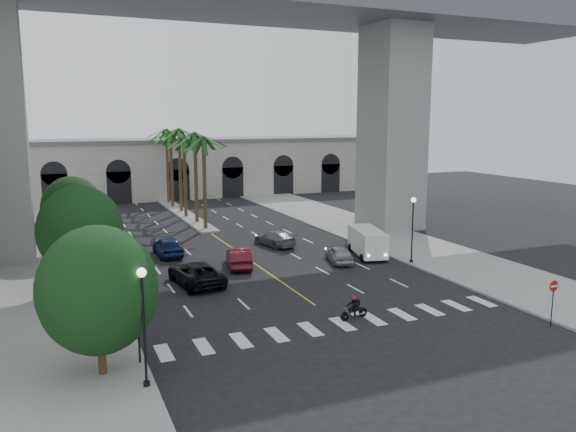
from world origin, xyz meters
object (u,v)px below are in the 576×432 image
at_px(lamp_post_right, 413,224).
at_px(motorcycle_rider, 355,309).
at_px(traffic_signal_far, 126,290).
at_px(car_a, 339,254).
at_px(car_c, 196,273).
at_px(traffic_signal_near, 138,314).
at_px(lamp_post_left_near, 144,317).
at_px(pedestrian_b, 78,286).
at_px(car_e, 168,246).
at_px(pedestrian_a, 121,311).
at_px(lamp_post_left_far, 99,228).
at_px(car_d, 275,238).
at_px(cargo_van, 368,242).
at_px(do_not_enter_sign, 553,293).
at_px(car_b, 239,257).

height_order(lamp_post_right, motorcycle_rider, lamp_post_right).
relative_size(traffic_signal_far, motorcycle_rider, 1.94).
distance_m(car_a, car_c, 12.13).
bearing_deg(traffic_signal_near, lamp_post_left_near, -92.29).
distance_m(motorcycle_rider, pedestrian_b, 17.32).
distance_m(traffic_signal_near, car_e, 21.61).
distance_m(traffic_signal_far, pedestrian_b, 7.43).
relative_size(lamp_post_left_near, traffic_signal_far, 1.47).
bearing_deg(pedestrian_a, lamp_post_left_far, 100.93).
bearing_deg(car_d, cargo_van, 117.34).
distance_m(lamp_post_left_far, do_not_enter_sign, 31.33).
distance_m(car_e, pedestrian_b, 12.43).
xyz_separation_m(lamp_post_left_far, traffic_signal_near, (0.10, -18.50, -0.71)).
height_order(lamp_post_left_far, car_a, lamp_post_left_far).
bearing_deg(traffic_signal_far, car_b, 48.20).
relative_size(traffic_signal_near, do_not_enter_sign, 1.38).
bearing_deg(pedestrian_a, car_b, 55.30).
bearing_deg(lamp_post_left_far, car_a, -16.67).
distance_m(pedestrian_a, pedestrian_b, 5.96).
bearing_deg(lamp_post_left_far, motorcycle_rider, -53.84).
bearing_deg(pedestrian_b, car_a, 2.27).
bearing_deg(lamp_post_left_near, car_d, 56.80).
xyz_separation_m(traffic_signal_near, pedestrian_a, (-0.20, 5.33, -1.52)).
bearing_deg(pedestrian_b, car_b, 14.41).
bearing_deg(pedestrian_b, car_d, 25.57).
relative_size(car_b, pedestrian_b, 2.60).
bearing_deg(lamp_post_right, traffic_signal_far, -164.02).
distance_m(car_a, do_not_enter_sign, 17.59).
bearing_deg(traffic_signal_far, lamp_post_right, 15.98).
distance_m(traffic_signal_near, motorcycle_rider, 12.59).
distance_m(lamp_post_left_near, car_d, 27.97).
height_order(traffic_signal_near, motorcycle_rider, traffic_signal_near).
distance_m(car_a, car_d, 8.03).
distance_m(car_d, cargo_van, 8.84).
xyz_separation_m(car_a, car_c, (-12.05, -1.41, 0.12)).
xyz_separation_m(pedestrian_b, do_not_enter_sign, (23.90, -14.85, 0.86)).
relative_size(car_d, car_e, 1.00).
distance_m(car_b, do_not_enter_sign, 22.36).
xyz_separation_m(traffic_signal_near, motorcycle_rider, (12.36, 1.45, -1.89)).
xyz_separation_m(motorcycle_rider, pedestrian_a, (-12.56, 3.87, 0.37)).
distance_m(lamp_post_left_near, car_e, 24.11).
height_order(car_c, cargo_van, cargo_van).
xyz_separation_m(lamp_post_left_near, traffic_signal_far, (0.10, 6.50, -0.71)).
xyz_separation_m(traffic_signal_near, car_e, (5.47, 20.83, -1.70)).
distance_m(traffic_signal_near, pedestrian_b, 11.27).
bearing_deg(car_c, car_d, -142.87).
relative_size(lamp_post_left_far, traffic_signal_far, 1.47).
height_order(motorcycle_rider, car_c, car_c).
xyz_separation_m(car_d, pedestrian_a, (-15.35, -15.48, 0.29)).
bearing_deg(car_e, car_a, 146.88).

